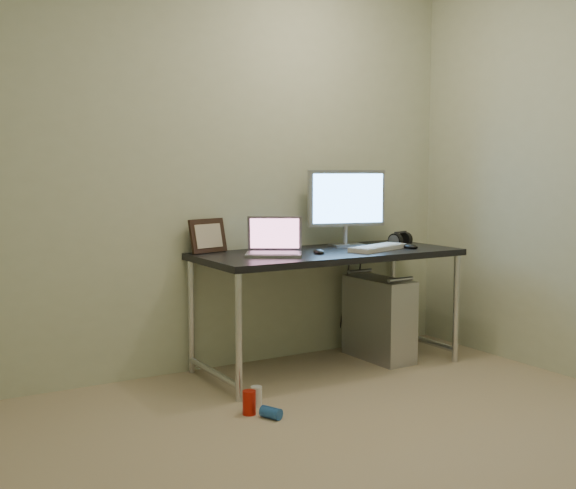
{
  "coord_description": "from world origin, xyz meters",
  "views": [
    {
      "loc": [
        -1.93,
        -2.38,
        1.27
      ],
      "look_at": [
        0.1,
        1.03,
        0.85
      ],
      "focal_mm": 45.0,
      "sensor_mm": 36.0,
      "label": 1
    }
  ],
  "objects": [
    {
      "name": "floor",
      "position": [
        0.0,
        0.0,
        0.0
      ],
      "size": [
        3.5,
        3.5,
        0.0
      ],
      "primitive_type": "plane",
      "color": "tan",
      "rests_on": "ground"
    },
    {
      "name": "wall_back",
      "position": [
        0.0,
        1.75,
        1.25
      ],
      "size": [
        3.5,
        0.02,
        2.5
      ],
      "primitive_type": "cube",
      "color": "beige",
      "rests_on": "ground"
    },
    {
      "name": "desk",
      "position": [
        0.6,
        1.38,
        0.68
      ],
      "size": [
        1.67,
        0.73,
        0.75
      ],
      "color": "black",
      "rests_on": "ground"
    },
    {
      "name": "tower_computer",
      "position": [
        1.01,
        1.38,
        0.27
      ],
      "size": [
        0.24,
        0.53,
        0.58
      ],
      "rotation": [
        0.0,
        0.0,
        0.02
      ],
      "color": "#B9B9BF",
      "rests_on": "ground"
    },
    {
      "name": "cable_a",
      "position": [
        0.96,
        1.7,
        0.4
      ],
      "size": [
        0.01,
        0.16,
        0.69
      ],
      "primitive_type": "cylinder",
      "rotation": [
        0.21,
        0.0,
        0.0
      ],
      "color": "black",
      "rests_on": "ground"
    },
    {
      "name": "cable_b",
      "position": [
        1.05,
        1.68,
        0.38
      ],
      "size": [
        0.02,
        0.11,
        0.71
      ],
      "primitive_type": "cylinder",
      "rotation": [
        0.14,
        0.0,
        0.09
      ],
      "color": "black",
      "rests_on": "ground"
    },
    {
      "name": "can_red",
      "position": [
        -0.25,
        0.84,
        0.06
      ],
      "size": [
        0.09,
        0.09,
        0.13
      ],
      "primitive_type": "cylinder",
      "rotation": [
        0.0,
        0.0,
        -0.31
      ],
      "color": "#BA1709",
      "rests_on": "ground"
    },
    {
      "name": "can_white",
      "position": [
        -0.16,
        0.93,
        0.06
      ],
      "size": [
        0.07,
        0.07,
        0.11
      ],
      "primitive_type": "cylinder",
      "rotation": [
        0.0,
        0.0,
        0.22
      ],
      "color": "white",
      "rests_on": "ground"
    },
    {
      "name": "can_blue",
      "position": [
        -0.19,
        0.73,
        0.03
      ],
      "size": [
        0.1,
        0.12,
        0.06
      ],
      "primitive_type": "cylinder",
      "rotation": [
        1.57,
        0.0,
        0.4
      ],
      "color": "#2356A5",
      "rests_on": "ground"
    },
    {
      "name": "laptop",
      "position": [
        0.2,
        1.38,
        0.8
      ],
      "size": [
        0.43,
        0.41,
        0.23
      ],
      "rotation": [
        0.0,
        0.0,
        -0.56
      ],
      "color": "#A0A1A7",
      "rests_on": "desk"
    },
    {
      "name": "monitor",
      "position": [
        0.87,
        1.56,
        1.05
      ],
      "size": [
        0.54,
        0.2,
        0.51
      ],
      "rotation": [
        0.0,
        0.0,
        -0.23
      ],
      "color": "#A0A1A7",
      "rests_on": "desk"
    },
    {
      "name": "keyboard",
      "position": [
        0.91,
        1.27,
        0.76
      ],
      "size": [
        0.49,
        0.3,
        0.03
      ],
      "primitive_type": "cube",
      "rotation": [
        0.0,
        0.0,
        0.34
      ],
      "color": "silver",
      "rests_on": "desk"
    },
    {
      "name": "mouse_right",
      "position": [
        1.15,
        1.24,
        0.77
      ],
      "size": [
        0.08,
        0.12,
        0.04
      ],
      "primitive_type": "ellipsoid",
      "rotation": [
        0.0,
        0.0,
        0.05
      ],
      "color": "black",
      "rests_on": "desk"
    },
    {
      "name": "mouse_left",
      "position": [
        0.47,
        1.29,
        0.77
      ],
      "size": [
        0.09,
        0.12,
        0.03
      ],
      "primitive_type": "ellipsoid",
      "rotation": [
        0.0,
        0.0,
        -0.32
      ],
      "color": "black",
      "rests_on": "desk"
    },
    {
      "name": "headphones",
      "position": [
        1.27,
        1.48,
        0.78
      ],
      "size": [
        0.19,
        0.11,
        0.11
      ],
      "rotation": [
        0.0,
        0.0,
        0.3
      ],
      "color": "black",
      "rests_on": "desk"
    },
    {
      "name": "picture_frame",
      "position": [
        -0.09,
        1.69,
        0.86
      ],
      "size": [
        0.27,
        0.14,
        0.21
      ],
      "primitive_type": "cube",
      "rotation": [
        -0.21,
        0.0,
        0.26
      ],
      "color": "black",
      "rests_on": "desk"
    },
    {
      "name": "webcam",
      "position": [
        0.19,
        1.65,
        0.84
      ],
      "size": [
        0.05,
        0.04,
        0.12
      ],
      "rotation": [
        0.0,
        0.0,
        -0.22
      ],
      "color": "silver",
      "rests_on": "desk"
    }
  ]
}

